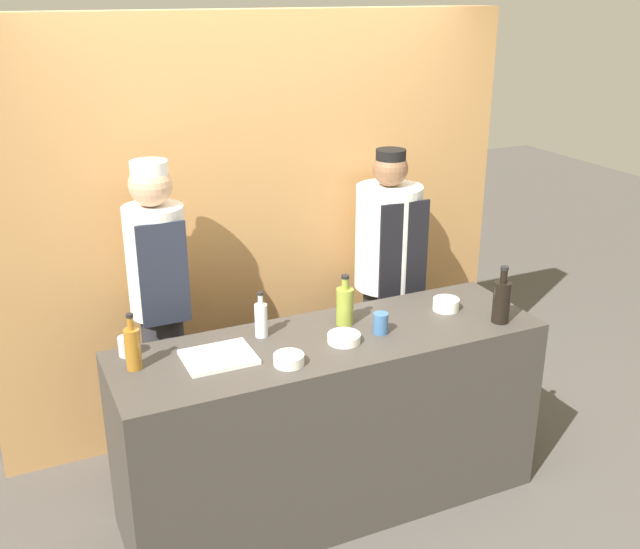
% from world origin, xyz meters
% --- Properties ---
extents(ground_plane, '(14.00, 14.00, 0.00)m').
position_xyz_m(ground_plane, '(0.00, 0.00, 0.00)').
color(ground_plane, '#4C4742').
extents(cabinet_wall, '(3.06, 0.18, 2.40)m').
position_xyz_m(cabinet_wall, '(0.00, 1.00, 1.20)').
color(cabinet_wall, '#B7844C').
rests_on(cabinet_wall, ground_plane).
extents(counter, '(2.09, 0.64, 0.94)m').
position_xyz_m(counter, '(0.00, 0.00, 0.47)').
color(counter, '#3D3833').
rests_on(counter, ground_plane).
extents(sauce_bowl_brown, '(0.16, 0.16, 0.04)m').
position_xyz_m(sauce_bowl_brown, '(0.04, -0.06, 0.97)').
color(sauce_bowl_brown, white).
rests_on(sauce_bowl_brown, counter).
extents(sauce_bowl_purple, '(0.14, 0.14, 0.06)m').
position_xyz_m(sauce_bowl_purple, '(0.68, 0.05, 0.98)').
color(sauce_bowl_purple, white).
rests_on(sauce_bowl_purple, counter).
extents(sauce_bowl_orange, '(0.14, 0.14, 0.05)m').
position_xyz_m(sauce_bowl_orange, '(-0.29, -0.16, 0.97)').
color(sauce_bowl_orange, white).
rests_on(sauce_bowl_orange, counter).
extents(cutting_board, '(0.31, 0.26, 0.02)m').
position_xyz_m(cutting_board, '(-0.55, 0.02, 0.95)').
color(cutting_board, white).
rests_on(cutting_board, counter).
extents(bottle_oil, '(0.09, 0.09, 0.26)m').
position_xyz_m(bottle_oil, '(0.13, 0.12, 1.04)').
color(bottle_oil, olive).
rests_on(bottle_oil, counter).
extents(bottle_soy, '(0.09, 0.09, 0.29)m').
position_xyz_m(bottle_soy, '(0.85, -0.19, 1.06)').
color(bottle_soy, black).
rests_on(bottle_soy, counter).
extents(bottle_clear, '(0.06, 0.06, 0.23)m').
position_xyz_m(bottle_clear, '(-0.29, 0.16, 1.03)').
color(bottle_clear, silver).
rests_on(bottle_clear, counter).
extents(bottle_amber, '(0.07, 0.07, 0.26)m').
position_xyz_m(bottle_amber, '(-0.92, 0.09, 1.05)').
color(bottle_amber, '#9E661E').
rests_on(bottle_amber, counter).
extents(cup_blue, '(0.07, 0.07, 0.10)m').
position_xyz_m(cup_blue, '(0.24, -0.05, 0.99)').
color(cup_blue, '#386093').
rests_on(cup_blue, counter).
extents(cup_steel, '(0.08, 0.08, 0.09)m').
position_xyz_m(cup_steel, '(-0.92, 0.23, 0.99)').
color(cup_steel, '#B7B7BC').
rests_on(cup_steel, counter).
extents(chef_left, '(0.30, 0.30, 1.73)m').
position_xyz_m(chef_left, '(-0.67, 0.64, 0.96)').
color(chef_left, '#28282D').
rests_on(chef_left, ground_plane).
extents(chef_right, '(0.38, 0.38, 1.67)m').
position_xyz_m(chef_right, '(0.67, 0.64, 0.90)').
color(chef_right, '#28282D').
rests_on(chef_right, ground_plane).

